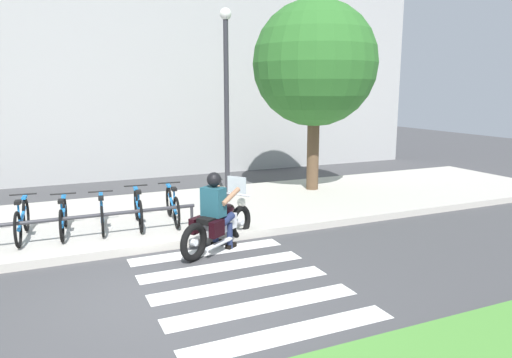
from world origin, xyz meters
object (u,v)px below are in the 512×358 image
Objects in this scene: bicycle_3 at (102,213)px; bike_rack at (85,218)px; tree_near_rack at (315,64)px; bicycle_1 at (22,220)px; motorcycle at (219,224)px; rider at (216,205)px; bicycle_5 at (173,205)px; street_lamp at (226,91)px; bicycle_2 at (63,217)px; bicycle_4 at (138,209)px.

bike_rack is (-0.36, -0.55, 0.08)m from bicycle_3.
bike_rack is 7.20m from tree_near_rack.
bike_rack is (1.06, -0.55, 0.06)m from bicycle_1.
bicycle_1 is at bearing -179.97° from bicycle_3.
motorcycle is at bearing -26.01° from bicycle_1.
bicycle_3 is (-1.81, 1.65, -0.35)m from rider.
bicycle_5 is 0.32× the size of tree_near_rack.
rider is 0.28× the size of tree_near_rack.
motorcycle is 0.35× the size of tree_near_rack.
bicycle_5 is at bearing -0.03° from bicycle_3.
bicycle_3 is 4.13m from street_lamp.
rider is 0.86× the size of bicycle_1.
bike_rack is at bearing -160.03° from tree_near_rack.
street_lamp is at bearing 22.27° from bicycle_3.
bicycle_5 is (-0.39, 1.65, -0.33)m from rider.
tree_near_rack is at bearing 14.49° from bicycle_2.
bicycle_2 is 0.31× the size of tree_near_rack.
rider is 0.86× the size of bicycle_5.
bicycle_3 is at bearing 137.64° from rider.
bicycle_2 is 0.34× the size of street_lamp.
tree_near_rack reaches higher than street_lamp.
street_lamp is (1.26, 2.89, 2.38)m from motorcycle.
rider is at bearing -26.82° from bike_rack.
motorcycle is 1.98m from bicycle_4.
rider is 2.47m from bicycle_3.
bicycle_4 is (-1.10, 1.65, -0.33)m from rider.
bicycle_3 is 0.71m from bicycle_4.
rider is 0.93× the size of bicycle_3.
rider is at bearing -56.32° from bicycle_4.
motorcycle is 0.38m from rider.
bike_rack is at bearing -152.52° from bicycle_4.
bicycle_1 is 0.71m from bicycle_2.
bicycle_2 is 7.39m from tree_near_rack.
rider is at bearing -114.36° from street_lamp.
bicycle_5 reaches higher than bicycle_3.
bicycle_2 is (-2.58, 1.61, 0.02)m from motorcycle.
bicycle_4 is (0.71, -0.00, 0.02)m from bicycle_3.
bicycle_1 is at bearing 180.00° from bicycle_4.
tree_near_rack is at bearing 8.52° from street_lamp.
bicycle_5 is at bearing -158.99° from tree_near_rack.
bicycle_3 is at bearing -163.83° from tree_near_rack.
tree_near_rack is (4.39, 1.68, 3.04)m from bicycle_5.
bicycle_1 is 8.02m from tree_near_rack.
bicycle_3 is (-1.87, 1.61, 0.02)m from motorcycle.
bicycle_4 is (-1.16, 1.61, 0.04)m from motorcycle.
tree_near_rack is (6.16, 2.24, 2.98)m from bike_rack.
tree_near_rack is (3.93, 3.29, 3.08)m from motorcycle.
rider reaches higher than bicycle_4.
rider is (-0.06, -0.04, 0.37)m from motorcycle.
motorcycle is 2.47m from bike_rack.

